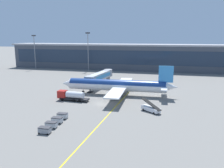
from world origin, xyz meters
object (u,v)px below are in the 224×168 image
at_px(main_airliner, 117,85).
at_px(baggage_cart_1, 51,125).
at_px(fuel_tanker, 71,96).
at_px(baggage_cart_2, 57,120).
at_px(belt_loader, 151,108).
at_px(baggage_cart_3, 62,116).
at_px(baggage_cart_0, 45,130).

relative_size(main_airliner, baggage_cart_1, 15.96).
height_order(fuel_tanker, baggage_cart_1, fuel_tanker).
bearing_deg(baggage_cart_2, fuel_tanker, 103.40).
bearing_deg(baggage_cart_2, main_airliner, 73.82).
relative_size(fuel_tanker, belt_loader, 1.76).
relative_size(belt_loader, baggage_cart_3, 2.30).
bearing_deg(baggage_cart_0, baggage_cart_3, 91.75).
xyz_separation_m(main_airliner, baggage_cart_0, (-8.64, -36.86, -2.89)).
bearing_deg(fuel_tanker, baggage_cart_2, -76.60).
xyz_separation_m(baggage_cart_0, baggage_cart_3, (-0.29, 9.60, 0.00)).
relative_size(baggage_cart_1, baggage_cart_3, 1.00).
xyz_separation_m(main_airliner, belt_loader, (13.31, -16.31, -2.69)).
relative_size(main_airliner, belt_loader, 6.95).
xyz_separation_m(main_airliner, baggage_cart_3, (-8.94, -27.26, -2.89)).
distance_m(main_airliner, baggage_cart_0, 37.97).
relative_size(fuel_tanker, baggage_cart_0, 4.05).
height_order(fuel_tanker, baggage_cart_2, fuel_tanker).
bearing_deg(baggage_cart_1, baggage_cart_3, 91.75).
bearing_deg(fuel_tanker, belt_loader, -11.66).
height_order(baggage_cart_0, baggage_cart_3, same).
height_order(main_airliner, belt_loader, main_airliner).
relative_size(baggage_cart_0, baggage_cart_1, 1.00).
distance_m(fuel_tanker, baggage_cart_1, 23.40).
bearing_deg(fuel_tanker, baggage_cart_3, -74.44).
xyz_separation_m(fuel_tanker, baggage_cart_0, (4.89, -26.09, -0.96)).
height_order(baggage_cart_2, baggage_cart_3, same).
bearing_deg(baggage_cart_1, belt_loader, 38.20).
xyz_separation_m(belt_loader, baggage_cart_2, (-22.15, -14.15, -0.21)).
xyz_separation_m(main_airliner, baggage_cart_2, (-8.84, -30.46, -2.89)).
bearing_deg(baggage_cart_1, baggage_cart_0, -88.25).
xyz_separation_m(fuel_tanker, belt_loader, (26.84, -5.54, -0.76)).
bearing_deg(main_airliner, baggage_cart_0, -103.20).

